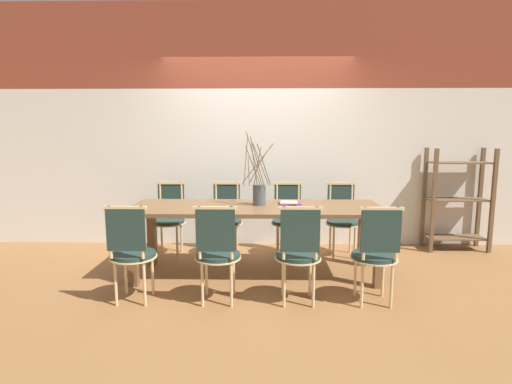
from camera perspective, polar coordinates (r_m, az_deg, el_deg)
ground_plane at (r=4.41m, az=0.00°, el=-11.70°), size 16.00×16.00×0.00m
wall_rear at (r=5.40m, az=0.27°, el=9.30°), size 12.00×0.06×3.20m
dining_table at (r=4.23m, az=0.00°, el=-3.28°), size 2.64×0.89×0.75m
chair_near_leftend at (r=3.74m, az=-17.36°, el=-7.92°), size 0.42×0.42×0.90m
chair_near_left at (r=3.58m, az=-5.54°, el=-8.33°), size 0.42×0.42×0.90m
chair_near_center at (r=3.57m, az=6.10°, el=-8.39°), size 0.42×0.42×0.90m
chair_near_right at (r=3.69m, az=16.73°, el=-8.14°), size 0.42×0.42×0.90m
chair_far_leftend at (r=5.12m, az=-12.27°, el=-3.38°), size 0.42×0.42×0.90m
chair_far_left at (r=5.00m, az=-4.31°, el=-3.48°), size 0.42×0.42×0.90m
chair_far_center at (r=4.99m, az=4.58°, el=-3.52°), size 0.42×0.42×0.90m
chair_far_right at (r=5.08m, az=12.20°, el=-3.48°), size 0.42×0.42×0.90m
vase_centerpiece at (r=4.25m, az=0.43°, el=-0.08°), size 0.34×0.34×0.78m
book_stack at (r=4.33m, az=4.79°, el=-1.58°), size 0.25×0.20×0.03m
shelving_rack at (r=5.80m, az=26.81°, el=-1.00°), size 0.78×0.35×1.33m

